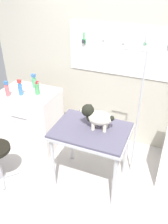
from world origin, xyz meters
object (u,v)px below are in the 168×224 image
object	(u,v)px
grooming_arm	(136,123)
spray_bottle_tall	(20,88)
counter_left	(32,119)
dog	(96,116)
grooming_table	(91,135)

from	to	relation	value
grooming_arm	spray_bottle_tall	distance (m)	1.61
counter_left	spray_bottle_tall	distance (m)	0.57
grooming_arm	dog	bearing A→B (deg)	-144.16
grooming_table	counter_left	world-z (taller)	counter_left
grooming_arm	dog	size ratio (longest dim) A/B	4.17
grooming_table	dog	world-z (taller)	dog
grooming_table	grooming_arm	xyz separation A→B (m)	(0.46, 0.35, 0.07)
counter_left	spray_bottle_tall	world-z (taller)	spray_bottle_tall
grooming_arm	counter_left	distance (m)	1.59
grooming_table	spray_bottle_tall	world-z (taller)	spray_bottle_tall
counter_left	spray_bottle_tall	xyz separation A→B (m)	(-0.04, -0.12, 0.56)
grooming_arm	dog	xyz separation A→B (m)	(-0.42, -0.30, 0.18)
dog	counter_left	size ratio (longest dim) A/B	0.44
dog	counter_left	xyz separation A→B (m)	(-1.14, 0.33, -0.51)
dog	counter_left	bearing A→B (deg)	163.97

